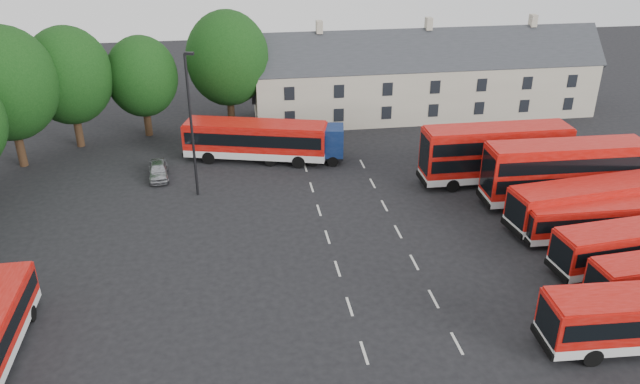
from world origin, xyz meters
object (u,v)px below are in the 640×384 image
(box_truck, at_px, (302,142))
(silver_car, at_px, (158,170))
(bus_dd_south, at_px, (565,170))
(lamppost, at_px, (191,122))

(box_truck, relative_size, silver_car, 1.96)
(bus_dd_south, xyz_separation_m, lamppost, (-27.17, 5.58, 3.20))
(box_truck, height_order, lamppost, lamppost)
(box_truck, bearing_deg, bus_dd_south, -21.13)
(bus_dd_south, relative_size, lamppost, 1.07)
(bus_dd_south, bearing_deg, lamppost, 169.91)
(bus_dd_south, relative_size, silver_car, 3.06)
(box_truck, xyz_separation_m, silver_car, (-12.15, -1.65, -1.15))
(box_truck, height_order, silver_car, box_truck)
(silver_car, bearing_deg, bus_dd_south, -22.30)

